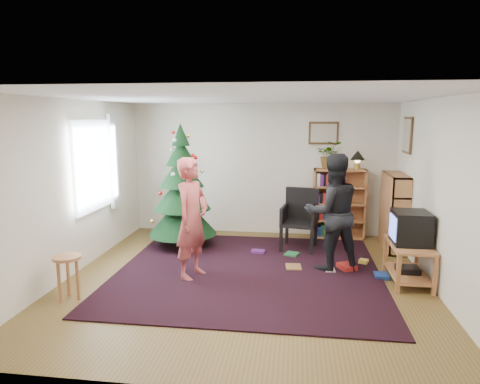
# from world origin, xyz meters

# --- Properties ---
(floor) EXTENTS (5.00, 5.00, 0.00)m
(floor) POSITION_xyz_m (0.00, 0.00, 0.00)
(floor) COLOR brown
(floor) RESTS_ON ground
(ceiling) EXTENTS (5.00, 5.00, 0.00)m
(ceiling) POSITION_xyz_m (0.00, 0.00, 2.50)
(ceiling) COLOR white
(ceiling) RESTS_ON wall_back
(wall_back) EXTENTS (5.00, 0.02, 2.50)m
(wall_back) POSITION_xyz_m (0.00, 2.50, 1.25)
(wall_back) COLOR silver
(wall_back) RESTS_ON floor
(wall_front) EXTENTS (5.00, 0.02, 2.50)m
(wall_front) POSITION_xyz_m (0.00, -2.50, 1.25)
(wall_front) COLOR silver
(wall_front) RESTS_ON floor
(wall_left) EXTENTS (0.02, 5.00, 2.50)m
(wall_left) POSITION_xyz_m (-2.50, 0.00, 1.25)
(wall_left) COLOR silver
(wall_left) RESTS_ON floor
(wall_right) EXTENTS (0.02, 5.00, 2.50)m
(wall_right) POSITION_xyz_m (2.50, 0.00, 1.25)
(wall_right) COLOR silver
(wall_right) RESTS_ON floor
(rug) EXTENTS (3.80, 3.60, 0.02)m
(rug) POSITION_xyz_m (0.00, 0.30, 0.01)
(rug) COLOR black
(rug) RESTS_ON floor
(window_pane) EXTENTS (0.04, 1.20, 1.40)m
(window_pane) POSITION_xyz_m (-2.47, 0.60, 1.50)
(window_pane) COLOR silver
(window_pane) RESTS_ON wall_left
(curtain) EXTENTS (0.06, 0.35, 1.60)m
(curtain) POSITION_xyz_m (-2.43, 1.30, 1.50)
(curtain) COLOR silver
(curtain) RESTS_ON wall_left
(picture_back) EXTENTS (0.55, 0.03, 0.42)m
(picture_back) POSITION_xyz_m (1.15, 2.48, 1.95)
(picture_back) COLOR #4C3319
(picture_back) RESTS_ON wall_back
(picture_right) EXTENTS (0.03, 0.50, 0.60)m
(picture_right) POSITION_xyz_m (2.48, 1.75, 1.95)
(picture_right) COLOR #4C3319
(picture_right) RESTS_ON wall_right
(christmas_tree) EXTENTS (1.18, 1.18, 2.15)m
(christmas_tree) POSITION_xyz_m (-1.29, 1.41, 0.89)
(christmas_tree) COLOR #3F2816
(christmas_tree) RESTS_ON rug
(bookshelf_back) EXTENTS (0.95, 0.30, 1.30)m
(bookshelf_back) POSITION_xyz_m (1.47, 2.34, 0.66)
(bookshelf_back) COLOR #A86E3C
(bookshelf_back) RESTS_ON floor
(bookshelf_right) EXTENTS (0.30, 0.95, 1.30)m
(bookshelf_right) POSITION_xyz_m (2.34, 1.76, 0.66)
(bookshelf_right) COLOR #A86E3C
(bookshelf_right) RESTS_ON floor
(tv_stand) EXTENTS (0.51, 0.91, 0.55)m
(tv_stand) POSITION_xyz_m (2.22, 0.21, 0.33)
(tv_stand) COLOR #A86E3C
(tv_stand) RESTS_ON floor
(crt_tv) EXTENTS (0.47, 0.51, 0.44)m
(crt_tv) POSITION_xyz_m (2.22, 0.21, 0.77)
(crt_tv) COLOR black
(crt_tv) RESTS_ON tv_stand
(armchair) EXTENTS (0.66, 0.66, 1.04)m
(armchair) POSITION_xyz_m (0.73, 1.57, 0.56)
(armchair) COLOR black
(armchair) RESTS_ON rug
(stool) EXTENTS (0.34, 0.34, 0.56)m
(stool) POSITION_xyz_m (-2.11, -0.96, 0.44)
(stool) COLOR #A86E3C
(stool) RESTS_ON floor
(person_standing) EXTENTS (0.59, 0.72, 1.71)m
(person_standing) POSITION_xyz_m (-0.76, 0.00, 0.85)
(person_standing) COLOR #B34847
(person_standing) RESTS_ON rug
(person_by_chair) EXTENTS (0.99, 0.86, 1.73)m
(person_by_chair) POSITION_xyz_m (1.20, 0.58, 0.87)
(person_by_chair) COLOR black
(person_by_chair) RESTS_ON rug
(potted_plant) EXTENTS (0.48, 0.42, 0.51)m
(potted_plant) POSITION_xyz_m (1.27, 2.34, 1.56)
(potted_plant) COLOR gray
(potted_plant) RESTS_ON bookshelf_back
(table_lamp) EXTENTS (0.26, 0.26, 0.35)m
(table_lamp) POSITION_xyz_m (1.77, 2.34, 1.54)
(table_lamp) COLOR #A57F33
(table_lamp) RESTS_ON bookshelf_back
(floor_clutter) EXTENTS (2.03, 1.04, 0.08)m
(floor_clutter) POSITION_xyz_m (1.09, 0.71, 0.04)
(floor_clutter) COLOR #A51E19
(floor_clutter) RESTS_ON rug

